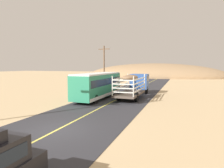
# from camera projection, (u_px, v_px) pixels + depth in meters

# --- Properties ---
(ground_plane) EXTENTS (240.00, 240.00, 0.00)m
(ground_plane) POSITION_uv_depth(u_px,v_px,m) (58.00, 130.00, 12.28)
(ground_plane) COLOR tan
(road_surface) EXTENTS (8.00, 120.00, 0.02)m
(road_surface) POSITION_uv_depth(u_px,v_px,m) (58.00, 130.00, 12.28)
(road_surface) COLOR #2D2D33
(road_surface) RESTS_ON ground
(road_centre_line) EXTENTS (0.16, 117.60, 0.00)m
(road_centre_line) POSITION_uv_depth(u_px,v_px,m) (58.00, 130.00, 12.28)
(road_centre_line) COLOR #D8CC4C
(road_centre_line) RESTS_ON road_surface
(livestock_truck) EXTENTS (2.53, 9.70, 3.02)m
(livestock_truck) POSITION_uv_depth(u_px,v_px,m) (136.00, 83.00, 26.44)
(livestock_truck) COLOR #3359A5
(livestock_truck) RESTS_ON road_surface
(bus) EXTENTS (2.54, 10.00, 3.21)m
(bus) POSITION_uv_depth(u_px,v_px,m) (98.00, 85.00, 24.08)
(bus) COLOR #2D8C66
(bus) RESTS_ON road_surface
(power_pole_mid) EXTENTS (2.20, 0.24, 7.86)m
(power_pole_mid) POSITION_uv_depth(u_px,v_px,m) (104.00, 65.00, 35.75)
(power_pole_mid) COLOR brown
(power_pole_mid) RESTS_ON ground
(distant_hill) EXTENTS (53.40, 25.48, 10.26)m
(distant_hill) POSITION_uv_depth(u_px,v_px,m) (153.00, 77.00, 73.40)
(distant_hill) COLOR #957553
(distant_hill) RESTS_ON ground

